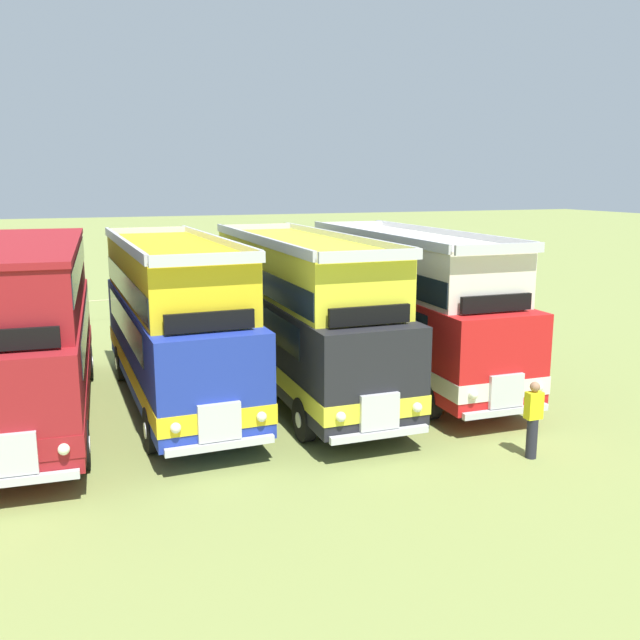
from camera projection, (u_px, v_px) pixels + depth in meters
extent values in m
plane|color=olive|center=(39.00, 420.00, 17.58)|extent=(200.00, 200.00, 0.00)
cube|color=maroon|center=(34.00, 354.00, 17.31)|extent=(3.11, 10.51, 2.30)
cube|color=maroon|center=(36.00, 377.00, 17.43)|extent=(3.15, 10.56, 0.44)
cube|color=#19232D|center=(33.00, 328.00, 17.56)|extent=(3.00, 8.12, 0.76)
cube|color=#19232D|center=(6.00, 387.00, 12.38)|extent=(2.20, 0.23, 0.90)
cube|color=silver|center=(11.00, 455.00, 12.52)|extent=(0.91, 0.17, 0.80)
cube|color=silver|center=(13.00, 481.00, 12.60)|extent=(2.30, 0.28, 0.16)
sphere|color=#EAEACC|center=(64.00, 449.00, 12.78)|extent=(0.22, 0.22, 0.22)
cube|color=maroon|center=(29.00, 278.00, 17.16)|extent=(2.95, 9.61, 1.50)
cube|color=maroon|center=(26.00, 245.00, 17.00)|extent=(3.02, 9.71, 0.14)
cube|color=#19232D|center=(28.00, 266.00, 17.10)|extent=(2.99, 9.51, 0.68)
cube|color=black|center=(5.00, 340.00, 12.69)|extent=(1.90, 0.23, 0.40)
cylinder|color=black|center=(82.00, 445.00, 14.52)|extent=(0.34, 1.05, 1.04)
cylinder|color=silver|center=(90.00, 444.00, 14.56)|extent=(0.04, 0.36, 0.36)
cylinder|color=black|center=(88.00, 363.00, 21.05)|extent=(0.34, 1.05, 1.04)
cylinder|color=silver|center=(93.00, 362.00, 21.10)|extent=(0.04, 0.36, 0.36)
cylinder|color=black|center=(6.00, 369.00, 20.38)|extent=(0.34, 1.05, 1.04)
cylinder|color=silver|center=(0.00, 369.00, 20.34)|extent=(0.04, 0.36, 0.36)
cube|color=#1E339E|center=(175.00, 343.00, 18.50)|extent=(2.69, 9.65, 2.30)
cube|color=yellow|center=(176.00, 365.00, 18.62)|extent=(2.73, 9.69, 0.44)
cube|color=#19232D|center=(172.00, 318.00, 18.75)|extent=(2.67, 7.25, 0.76)
cube|color=#19232D|center=(216.00, 362.00, 14.06)|extent=(2.20, 0.14, 0.90)
cube|color=silver|center=(220.00, 422.00, 14.21)|extent=(0.90, 0.14, 0.80)
cube|color=silver|center=(221.00, 446.00, 14.28)|extent=(2.30, 0.18, 0.16)
sphere|color=#EAEACC|center=(262.00, 417.00, 14.53)|extent=(0.22, 0.22, 0.22)
sphere|color=#EAEACC|center=(176.00, 428.00, 13.87)|extent=(0.22, 0.22, 0.22)
cube|color=yellow|center=(171.00, 271.00, 18.35)|extent=(2.57, 8.75, 1.50)
cube|color=silver|center=(208.00, 259.00, 14.06)|extent=(2.40, 0.15, 0.24)
cube|color=silver|center=(148.00, 231.00, 21.70)|extent=(2.40, 0.15, 0.24)
cube|color=silver|center=(214.00, 240.00, 18.63)|extent=(0.27, 8.70, 0.24)
cube|color=silver|center=(122.00, 243.00, 17.76)|extent=(0.27, 8.70, 0.24)
cube|color=#19232D|center=(171.00, 282.00, 18.41)|extent=(2.61, 8.65, 0.64)
cube|color=black|center=(210.00, 321.00, 14.36)|extent=(1.90, 0.16, 0.40)
cylinder|color=black|center=(251.00, 417.00, 16.25)|extent=(0.30, 1.05, 1.04)
cylinder|color=silver|center=(258.00, 416.00, 16.30)|extent=(0.03, 0.36, 0.36)
cylinder|color=black|center=(152.00, 430.00, 15.41)|extent=(0.30, 1.05, 1.04)
cylinder|color=silver|center=(145.00, 431.00, 15.35)|extent=(0.03, 0.36, 0.36)
cylinder|color=black|center=(196.00, 356.00, 21.89)|extent=(0.30, 1.05, 1.04)
cylinder|color=silver|center=(201.00, 355.00, 21.94)|extent=(0.03, 0.36, 0.36)
cylinder|color=black|center=(121.00, 363.00, 21.05)|extent=(0.30, 1.05, 1.04)
cylinder|color=silver|center=(116.00, 363.00, 20.99)|extent=(0.03, 0.36, 0.36)
cube|color=black|center=(301.00, 334.00, 19.62)|extent=(2.62, 10.58, 2.30)
cube|color=yellow|center=(301.00, 354.00, 19.74)|extent=(2.66, 10.62, 0.44)
cube|color=#19232D|center=(296.00, 310.00, 19.87)|extent=(2.62, 8.18, 0.76)
cube|color=#19232D|center=(379.00, 354.00, 14.69)|extent=(2.20, 0.12, 0.90)
cube|color=silver|center=(380.00, 412.00, 14.84)|extent=(0.90, 0.13, 0.80)
cube|color=silver|center=(380.00, 434.00, 14.91)|extent=(2.30, 0.17, 0.16)
sphere|color=#EAEACC|center=(417.00, 407.00, 15.13)|extent=(0.22, 0.22, 0.22)
sphere|color=#EAEACC|center=(341.00, 417.00, 14.53)|extent=(0.22, 0.22, 0.22)
cube|color=yellow|center=(298.00, 266.00, 19.47)|extent=(2.51, 9.68, 1.50)
cube|color=silver|center=(371.00, 256.00, 14.69)|extent=(2.40, 0.13, 0.24)
cube|color=silver|center=(257.00, 228.00, 23.30)|extent=(2.40, 0.13, 0.24)
cube|color=silver|center=(337.00, 236.00, 19.72)|extent=(0.21, 9.65, 0.24)
cube|color=silver|center=(256.00, 239.00, 18.91)|extent=(0.21, 9.65, 0.24)
cube|color=#19232D|center=(298.00, 277.00, 19.53)|extent=(2.55, 9.58, 0.64)
cube|color=black|center=(370.00, 315.00, 14.99)|extent=(1.90, 0.14, 0.40)
cylinder|color=black|center=(394.00, 408.00, 16.86)|extent=(0.29, 1.04, 1.04)
cylinder|color=silver|center=(399.00, 408.00, 16.91)|extent=(0.02, 0.36, 0.36)
cylinder|color=black|center=(304.00, 419.00, 16.09)|extent=(0.29, 1.04, 1.04)
cylinder|color=silver|center=(298.00, 420.00, 16.03)|extent=(0.02, 0.36, 0.36)
cylinder|color=black|center=(300.00, 344.00, 23.44)|extent=(0.29, 1.04, 1.04)
cylinder|color=silver|center=(305.00, 344.00, 23.49)|extent=(0.02, 0.36, 0.36)
cylinder|color=black|center=(234.00, 350.00, 22.67)|extent=(0.29, 1.04, 1.04)
cylinder|color=silver|center=(229.00, 350.00, 22.62)|extent=(0.02, 0.36, 0.36)
cube|color=red|center=(407.00, 323.00, 21.06)|extent=(2.75, 10.50, 2.30)
cube|color=silver|center=(406.00, 342.00, 21.18)|extent=(2.79, 10.54, 0.44)
cube|color=#19232D|center=(402.00, 302.00, 21.31)|extent=(2.72, 8.10, 0.76)
cube|color=#19232D|center=(506.00, 338.00, 16.16)|extent=(2.20, 0.15, 0.90)
cube|color=silver|center=(506.00, 391.00, 16.31)|extent=(0.90, 0.14, 0.80)
cube|color=silver|center=(506.00, 412.00, 16.38)|extent=(2.30, 0.20, 0.16)
sphere|color=#EAEACC|center=(539.00, 387.00, 16.59)|extent=(0.22, 0.22, 0.22)
sphere|color=#EAEACC|center=(473.00, 395.00, 16.01)|extent=(0.22, 0.22, 0.22)
cube|color=silver|center=(405.00, 260.00, 20.91)|extent=(2.63, 9.59, 1.50)
cube|color=silver|center=(500.00, 249.00, 16.16)|extent=(2.40, 0.16, 0.24)
cube|color=silver|center=(352.00, 225.00, 24.70)|extent=(2.40, 0.16, 0.24)
cube|color=silver|center=(441.00, 233.00, 21.14)|extent=(0.33, 9.54, 0.24)
cube|color=silver|center=(369.00, 235.00, 20.36)|extent=(0.33, 9.54, 0.24)
cube|color=#19232D|center=(405.00, 270.00, 20.97)|extent=(2.67, 9.50, 0.64)
cube|color=black|center=(496.00, 303.00, 16.46)|extent=(1.90, 0.17, 0.40)
cylinder|color=black|center=(506.00, 390.00, 18.32)|extent=(0.30, 1.05, 1.04)
cylinder|color=silver|center=(511.00, 389.00, 18.37)|extent=(0.03, 0.36, 0.36)
cylinder|color=black|center=(429.00, 399.00, 17.57)|extent=(0.30, 1.05, 1.04)
cylinder|color=silver|center=(423.00, 400.00, 17.53)|extent=(0.03, 0.36, 0.36)
cylinder|color=black|center=(392.00, 335.00, 24.83)|extent=(0.30, 1.05, 1.04)
cylinder|color=silver|center=(396.00, 335.00, 24.88)|extent=(0.03, 0.36, 0.36)
cylinder|color=black|center=(332.00, 340.00, 24.08)|extent=(0.30, 1.05, 1.04)
cylinder|color=silver|center=(328.00, 340.00, 24.04)|extent=(0.03, 0.36, 0.36)
cylinder|color=#23232D|center=(532.00, 438.00, 15.10)|extent=(0.24, 0.24, 0.90)
cube|color=yellow|center=(534.00, 405.00, 14.95)|extent=(0.36, 0.22, 0.60)
sphere|color=#9E7051|center=(535.00, 387.00, 14.87)|extent=(0.22, 0.22, 0.22)
cylinder|color=#8C704C|center=(44.00, 313.00, 28.82)|extent=(0.08, 0.08, 1.05)
cylinder|color=#8C704C|center=(205.00, 303.00, 31.16)|extent=(0.08, 0.08, 1.05)
cylinder|color=#8C704C|center=(344.00, 295.00, 33.51)|extent=(0.08, 0.08, 1.05)
cylinder|color=beige|center=(43.00, 304.00, 28.74)|extent=(27.06, 0.03, 0.03)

